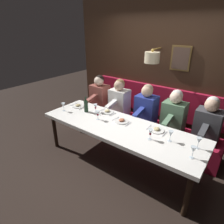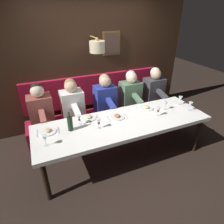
# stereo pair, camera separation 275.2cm
# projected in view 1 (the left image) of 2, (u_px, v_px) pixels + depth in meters

# --- Properties ---
(ground_plane) EXTENTS (12.00, 12.00, 0.00)m
(ground_plane) POSITION_uv_depth(u_px,v_px,m) (118.00, 162.00, 3.43)
(ground_plane) COLOR black
(dining_table) EXTENTS (0.90, 2.77, 0.74)m
(dining_table) POSITION_uv_depth(u_px,v_px,m) (119.00, 129.00, 3.15)
(dining_table) COLOR white
(dining_table) RESTS_ON ground_plane
(banquette_bench) EXTENTS (0.52, 2.97, 0.45)m
(banquette_bench) POSITION_uv_depth(u_px,v_px,m) (143.00, 131.00, 3.99)
(banquette_bench) COLOR maroon
(banquette_bench) RESTS_ON ground_plane
(back_wall_panel) EXTENTS (0.59, 4.17, 2.90)m
(back_wall_panel) POSITION_uv_depth(u_px,v_px,m) (160.00, 72.00, 3.93)
(back_wall_panel) COLOR #382316
(back_wall_panel) RESTS_ON ground_plane
(diner_nearest) EXTENTS (0.60, 0.40, 0.79)m
(diner_nearest) POSITION_uv_depth(u_px,v_px,m) (208.00, 121.00, 3.10)
(diner_nearest) COLOR #3D3D42
(diner_nearest) RESTS_ON banquette_bench
(diner_near) EXTENTS (0.60, 0.40, 0.79)m
(diner_near) POSITION_uv_depth(u_px,v_px,m) (174.00, 113.00, 3.41)
(diner_near) COLOR #567A5B
(diner_near) RESTS_ON banquette_bench
(diner_middle) EXTENTS (0.60, 0.40, 0.79)m
(diner_middle) POSITION_uv_depth(u_px,v_px,m) (146.00, 106.00, 3.72)
(diner_middle) COLOR #283893
(diner_middle) RESTS_ON banquette_bench
(diner_far) EXTENTS (0.60, 0.40, 0.79)m
(diner_far) POSITION_uv_depth(u_px,v_px,m) (119.00, 99.00, 4.07)
(diner_far) COLOR white
(diner_far) RESTS_ON banquette_bench
(diner_farthest) EXTENTS (0.60, 0.40, 0.79)m
(diner_farthest) POSITION_uv_depth(u_px,v_px,m) (100.00, 94.00, 4.38)
(diner_farthest) COLOR #934C42
(diner_farthest) RESTS_ON banquette_bench
(place_setting_0) EXTENTS (0.24, 0.31, 0.05)m
(place_setting_0) POSITION_uv_depth(u_px,v_px,m) (157.00, 130.00, 2.98)
(place_setting_0) COLOR white
(place_setting_0) RESTS_ON dining_table
(place_setting_1) EXTENTS (0.24, 0.32, 0.05)m
(place_setting_1) POSITION_uv_depth(u_px,v_px,m) (78.00, 106.00, 3.86)
(place_setting_1) COLOR white
(place_setting_1) RESTS_ON dining_table
(place_setting_2) EXTENTS (0.24, 0.32, 0.05)m
(place_setting_2) POSITION_uv_depth(u_px,v_px,m) (107.00, 112.00, 3.61)
(place_setting_2) COLOR silver
(place_setting_2) RESTS_ON dining_table
(place_setting_3) EXTENTS (0.24, 0.31, 0.05)m
(place_setting_3) POSITION_uv_depth(u_px,v_px,m) (122.00, 121.00, 3.26)
(place_setting_3) COLOR silver
(place_setting_3) RESTS_ON dining_table
(wine_glass_0) EXTENTS (0.07, 0.07, 0.16)m
(wine_glass_0) POSITION_uv_depth(u_px,v_px,m) (98.00, 113.00, 3.29)
(wine_glass_0) COLOR silver
(wine_glass_0) RESTS_ON dining_table
(wine_glass_1) EXTENTS (0.07, 0.07, 0.16)m
(wine_glass_1) POSITION_uv_depth(u_px,v_px,m) (96.00, 106.00, 3.57)
(wine_glass_1) COLOR silver
(wine_glass_1) RESTS_ON dining_table
(wine_glass_2) EXTENTS (0.07, 0.07, 0.16)m
(wine_glass_2) POSITION_uv_depth(u_px,v_px,m) (63.00, 105.00, 3.63)
(wine_glass_2) COLOR silver
(wine_glass_2) RESTS_ON dining_table
(wine_glass_3) EXTENTS (0.07, 0.07, 0.16)m
(wine_glass_3) POSITION_uv_depth(u_px,v_px,m) (199.00, 141.00, 2.51)
(wine_glass_3) COLOR silver
(wine_glass_3) RESTS_ON dining_table
(wine_glass_4) EXTENTS (0.07, 0.07, 0.16)m
(wine_glass_4) POSITION_uv_depth(u_px,v_px,m) (150.00, 132.00, 2.71)
(wine_glass_4) COLOR silver
(wine_glass_4) RESTS_ON dining_table
(wine_glass_5) EXTENTS (0.07, 0.07, 0.16)m
(wine_glass_5) POSITION_uv_depth(u_px,v_px,m) (193.00, 150.00, 2.32)
(wine_glass_5) COLOR silver
(wine_glass_5) RESTS_ON dining_table
(wine_glass_6) EXTENTS (0.07, 0.07, 0.16)m
(wine_glass_6) POSITION_uv_depth(u_px,v_px,m) (171.00, 134.00, 2.66)
(wine_glass_6) COLOR silver
(wine_glass_6) RESTS_ON dining_table
(wine_bottle) EXTENTS (0.08, 0.08, 0.30)m
(wine_bottle) POSITION_uv_depth(u_px,v_px,m) (86.00, 106.00, 3.59)
(wine_bottle) COLOR black
(wine_bottle) RESTS_ON dining_table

